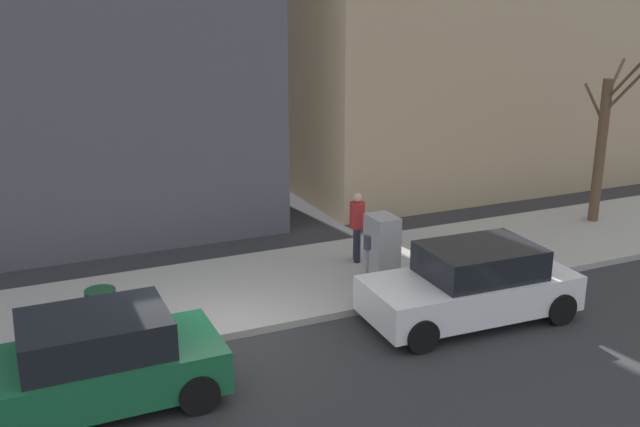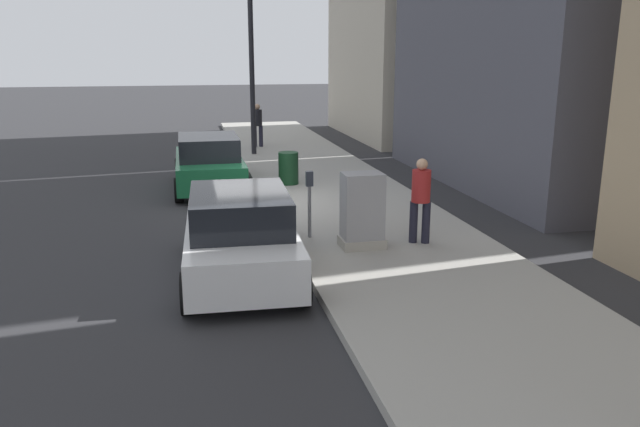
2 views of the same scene
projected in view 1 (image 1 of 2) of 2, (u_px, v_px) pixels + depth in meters
ground_plane at (216, 343)px, 13.18m from camera, size 120.00×120.00×0.00m
sidewalk at (188, 300)px, 14.91m from camera, size 4.00×36.00×0.15m
parked_car_white at (472, 285)px, 13.99m from camera, size 2.06×4.27×1.52m
parked_car_green at (87, 365)px, 10.92m from camera, size 1.92×4.20×1.52m
parking_meter at (367, 260)px, 14.64m from camera, size 0.14×0.10×1.35m
utility_box at (382, 248)px, 15.74m from camera, size 0.83×0.61×1.43m
bare_tree at (602, 145)px, 19.43m from camera, size 1.83×1.11×4.55m
trash_bin at (102, 313)px, 13.06m from camera, size 0.56×0.56×0.90m
pedestrian_near_meter at (357, 223)px, 16.69m from camera, size 0.38×0.36×1.66m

